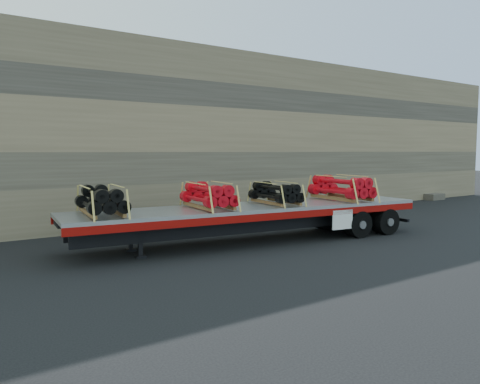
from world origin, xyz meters
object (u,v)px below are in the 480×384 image
object	(u,v)px
trailer	(253,224)
bundle_midrear	(276,194)
bundle_front	(101,201)
bundle_midfront	(208,196)
bundle_rear	(341,188)

from	to	relation	value
trailer	bundle_midrear	xyz separation A→B (m)	(0.82, -0.10, 0.91)
trailer	bundle_front	world-z (taller)	bundle_front
bundle_midrear	bundle_front	bearing A→B (deg)	-180.00
bundle_midfront	trailer	bearing A→B (deg)	-0.00
bundle_front	bundle_midfront	xyz separation A→B (m)	(3.07, -0.37, -0.00)
bundle_midfront	bundle_front	bearing A→B (deg)	-180.00
trailer	bundle_midfront	distance (m)	1.78
trailer	bundle_midfront	size ratio (longest dim) A/B	5.62
bundle_front	bundle_rear	world-z (taller)	bundle_rear
bundle_front	bundle_midfront	distance (m)	3.09
trailer	bundle_front	bearing A→B (deg)	180.00
trailer	bundle_midrear	bearing A→B (deg)	0.00
bundle_midfront	bundle_midrear	bearing A→B (deg)	-0.00
bundle_midfront	bundle_midrear	distance (m)	2.34
bundle_rear	bundle_midfront	bearing A→B (deg)	180.00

